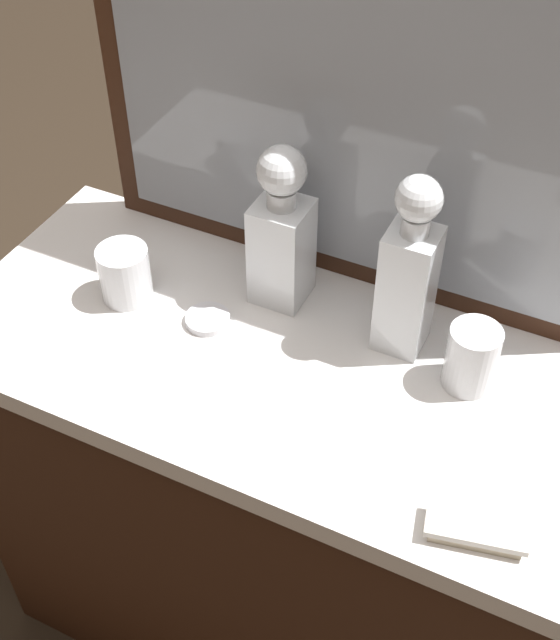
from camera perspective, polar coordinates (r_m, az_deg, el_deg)
name	(u,v)px	position (r m, az deg, el deg)	size (l,w,h in m)	color
ground_plane	(280,619)	(2.06, 0.00, -19.48)	(6.00, 6.00, 0.00)	#2D2319
dresser	(280,511)	(1.68, 0.00, -12.77)	(1.10, 0.51, 0.87)	#381E11
dresser_mirror	(349,96)	(1.30, 4.68, 14.82)	(0.88, 0.03, 0.68)	#381E11
crystal_decanter_far_left	(408,282)	(1.29, 8.60, 2.57)	(0.08, 0.08, 0.31)	white
crystal_decanter_center	(282,240)	(1.37, 0.11, 5.39)	(0.09, 0.09, 0.29)	white
crystal_tumbler_front	(471,360)	(1.30, 12.75, -2.61)	(0.08, 0.08, 0.11)	white
crystal_tumbler_center	(125,276)	(1.44, -10.40, 2.96)	(0.09, 0.09, 0.10)	white
silver_brush_far_right	(476,530)	(1.16, 13.07, -13.60)	(0.14, 0.08, 0.02)	#B7A88C
porcelain_dish	(208,319)	(1.39, -4.90, 0.05)	(0.07, 0.07, 0.01)	silver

